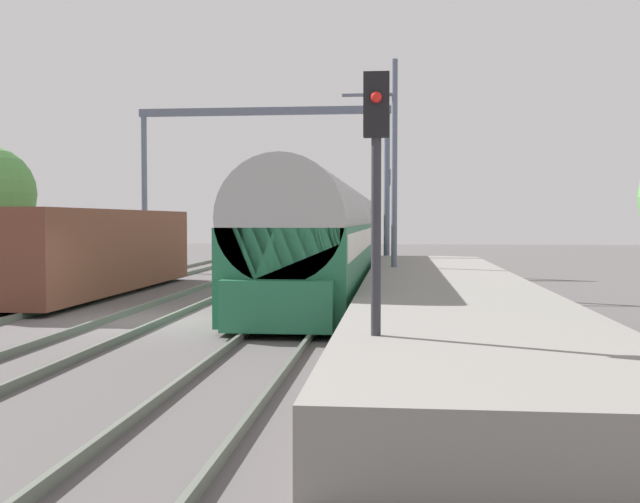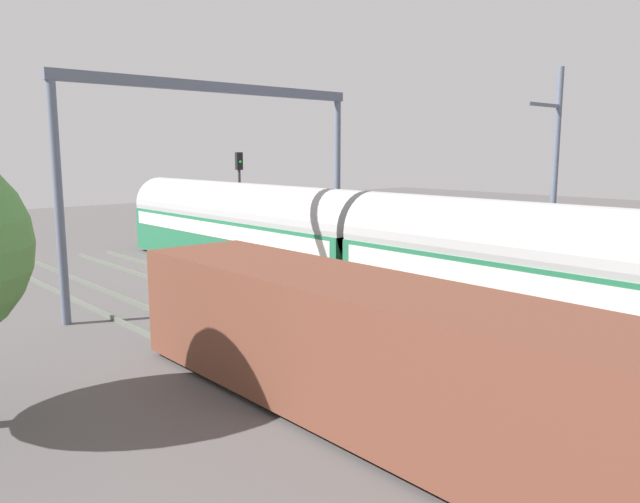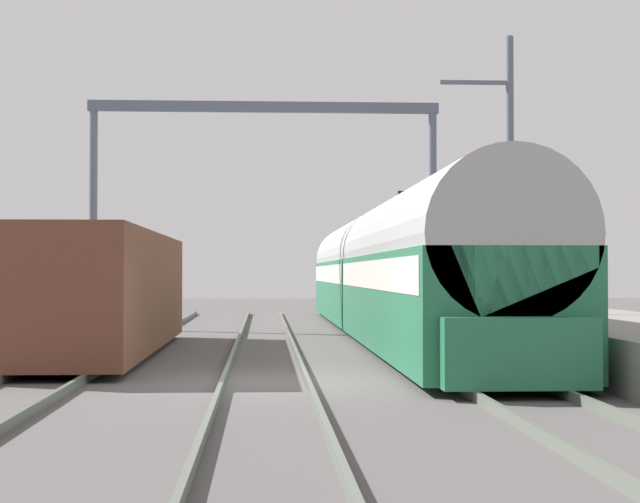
% 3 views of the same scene
% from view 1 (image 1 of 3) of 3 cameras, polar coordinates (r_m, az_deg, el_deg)
% --- Properties ---
extents(ground, '(120.00, 120.00, 0.00)m').
position_cam_1_polar(ground, '(19.81, -13.10, -5.01)').
color(ground, '#555050').
extents(track_west, '(1.52, 60.00, 0.16)m').
position_cam_1_polar(track_west, '(19.80, -13.10, -4.78)').
color(track_west, '#5B6357').
rests_on(track_west, ground).
extents(track_east, '(1.51, 60.00, 0.16)m').
position_cam_1_polar(track_east, '(18.90, -1.91, -5.06)').
color(track_east, '#5B6357').
rests_on(track_east, ground).
extents(platform, '(4.40, 28.00, 0.90)m').
position_cam_1_polar(platform, '(20.72, 9.39, -3.40)').
color(platform, gray).
rests_on(platform, ground).
extents(passenger_train, '(2.93, 32.85, 3.82)m').
position_cam_1_polar(passenger_train, '(32.27, 1.35, 1.41)').
color(passenger_train, '#236B47').
rests_on(passenger_train, ground).
extents(freight_car, '(2.80, 13.00, 2.70)m').
position_cam_1_polar(freight_car, '(26.97, -16.53, 0.05)').
color(freight_car, brown).
rests_on(freight_car, ground).
extents(person_crossing, '(0.24, 0.40, 1.73)m').
position_cam_1_polar(person_crossing, '(38.02, 4.35, 0.13)').
color(person_crossing, '#2B2B2B').
rests_on(person_crossing, ground).
extents(railway_signal_near, '(0.36, 0.30, 4.58)m').
position_cam_1_polar(railway_signal_near, '(10.72, 4.22, 4.68)').
color(railway_signal_near, '#2D2D33').
rests_on(railway_signal_near, ground).
extents(railway_signal_far, '(0.36, 0.30, 5.36)m').
position_cam_1_polar(railway_signal_far, '(43.31, 5.05, 3.56)').
color(railway_signal_far, '#2D2D33').
rests_on(railway_signal_far, ground).
extents(catenary_gantry, '(12.13, 0.28, 7.86)m').
position_cam_1_polar(catenary_gantry, '(36.69, -4.25, 7.19)').
color(catenary_gantry, slate).
rests_on(catenary_gantry, ground).
extents(catenary_pole_east_mid, '(1.90, 0.20, 8.00)m').
position_cam_1_polar(catenary_pole_east_mid, '(26.37, 5.48, 5.90)').
color(catenary_pole_east_mid, slate).
rests_on(catenary_pole_east_mid, ground).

